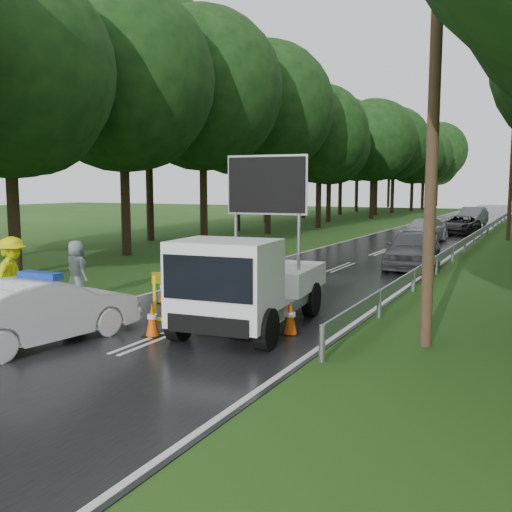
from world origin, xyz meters
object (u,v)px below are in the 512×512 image
Objects in this scene: queue_car_first at (413,249)px; civilian at (256,282)px; queue_car_second at (424,231)px; work_truck at (247,283)px; queue_car_third at (459,225)px; police_sedan at (42,312)px; officer at (264,274)px; queue_car_fourth at (472,217)px; barrier at (212,285)px.

civilian is at bearing -102.66° from queue_car_first.
work_truck is at bearing -86.48° from queue_car_second.
civilian is 28.28m from queue_car_third.
officer is at bearing -104.75° from police_sedan.
queue_car_third is at bearing 56.32° from civilian.
police_sedan is at bearing -89.61° from queue_car_fourth.
queue_car_third is at bearing -120.52° from officer.
barrier is 22.46m from queue_car_second.
work_truck is 11.68m from queue_car_first.
barrier is 1.16m from civilian.
police_sedan is at bearing 37.89° from officer.
work_truck is 1.10× the size of queue_car_third.
work_truck reaches higher than police_sedan.
civilian is 10.58m from queue_car_first.
barrier is at bearing -158.56° from civilian.
queue_car_second is (-0.03, 21.52, -0.20)m from civilian.
officer reaches higher than barrier.
work_truck is (3.20, 2.97, 0.39)m from police_sedan.
barrier is 0.59× the size of queue_car_first.
queue_car_fourth reaches higher than queue_car_first.
police_sedan is at bearing -93.72° from queue_car_second.
officer is at bearing 59.21° from barrier.
work_truck reaches higher than queue_car_third.
queue_car_fourth reaches higher than queue_car_third.
queue_car_fourth reaches higher than police_sedan.
civilian reaches higher than barrier.
police_sedan is at bearing -156.11° from civilian.
queue_car_third reaches higher than barrier.
barrier is (-1.06, 0.24, -0.16)m from work_truck.
police_sedan is 32.62m from queue_car_third.
work_truck is 2.52m from officer.
work_truck is at bearing -100.01° from queue_car_first.
queue_car_second is at bearing 65.65° from barrier.
police_sedan is 1.58× the size of barrier.
barrier is at bearing -89.03° from queue_car_third.
officer reaches higher than civilian.
barrier is (2.14, 3.21, 0.23)m from police_sedan.
queue_car_second is 1.05× the size of queue_car_third.
queue_car_second reaches higher than barrier.
queue_car_fourth is at bearing -85.20° from police_sedan.
civilian is (0.70, 0.93, -0.00)m from barrier.
police_sedan is at bearing -142.90° from work_truck.
work_truck is 1.05× the size of queue_car_second.
queue_car_first is at bearing -78.98° from queue_car_second.
barrier is 0.56× the size of queue_car_second.
barrier is 1.49× the size of officer.
police_sedan is 0.88× the size of queue_car_second.
police_sedan is 0.92× the size of queue_car_third.
queue_car_first is at bearing -83.70° from queue_car_third.
queue_car_third is at bearing 82.99° from work_truck.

